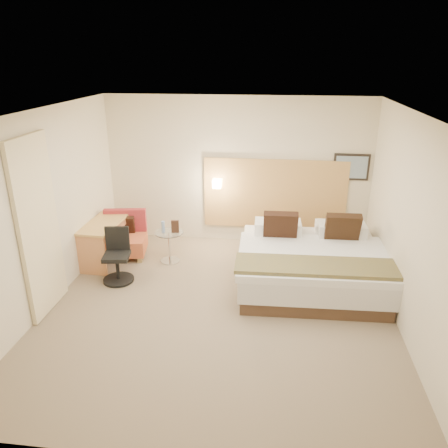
# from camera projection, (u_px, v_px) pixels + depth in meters

# --- Properties ---
(floor) EXTENTS (4.80, 5.00, 0.02)m
(floor) POSITION_uv_depth(u_px,v_px,m) (219.00, 310.00, 6.15)
(floor) COLOR #796751
(floor) RESTS_ON ground
(ceiling) EXTENTS (4.80, 5.00, 0.02)m
(ceiling) POSITION_uv_depth(u_px,v_px,m) (218.00, 112.00, 5.16)
(ceiling) COLOR white
(ceiling) RESTS_ON floor
(wall_back) EXTENTS (4.80, 0.02, 2.70)m
(wall_back) POSITION_uv_depth(u_px,v_px,m) (237.00, 171.00, 7.98)
(wall_back) COLOR beige
(wall_back) RESTS_ON floor
(wall_front) EXTENTS (4.80, 0.02, 2.70)m
(wall_front) POSITION_uv_depth(u_px,v_px,m) (174.00, 334.00, 3.34)
(wall_front) COLOR beige
(wall_front) RESTS_ON floor
(wall_left) EXTENTS (0.02, 5.00, 2.70)m
(wall_left) POSITION_uv_depth(u_px,v_px,m) (43.00, 212.00, 5.93)
(wall_left) COLOR beige
(wall_left) RESTS_ON floor
(wall_right) EXTENTS (0.02, 5.00, 2.70)m
(wall_right) POSITION_uv_depth(u_px,v_px,m) (412.00, 228.00, 5.38)
(wall_right) COLOR beige
(wall_right) RESTS_ON floor
(headboard_panel) EXTENTS (2.60, 0.04, 1.30)m
(headboard_panel) POSITION_uv_depth(u_px,v_px,m) (274.00, 194.00, 8.01)
(headboard_panel) COLOR #BB8849
(headboard_panel) RESTS_ON wall_back
(art_frame) EXTENTS (0.62, 0.03, 0.47)m
(art_frame) POSITION_uv_depth(u_px,v_px,m) (351.00, 167.00, 7.66)
(art_frame) COLOR black
(art_frame) RESTS_ON wall_back
(art_canvas) EXTENTS (0.54, 0.01, 0.39)m
(art_canvas) POSITION_uv_depth(u_px,v_px,m) (351.00, 167.00, 7.65)
(art_canvas) COLOR gray
(art_canvas) RESTS_ON wall_back
(lamp_arm) EXTENTS (0.02, 0.12, 0.02)m
(lamp_arm) POSITION_uv_depth(u_px,v_px,m) (217.00, 183.00, 8.01)
(lamp_arm) COLOR silver
(lamp_arm) RESTS_ON wall_back
(lamp_shade) EXTENTS (0.15, 0.15, 0.15)m
(lamp_shade) POSITION_uv_depth(u_px,v_px,m) (217.00, 183.00, 7.95)
(lamp_shade) COLOR #FFEDC6
(lamp_shade) RESTS_ON wall_back
(curtain) EXTENTS (0.06, 0.90, 2.42)m
(curtain) POSITION_uv_depth(u_px,v_px,m) (39.00, 228.00, 5.74)
(curtain) COLOR beige
(curtain) RESTS_ON wall_left
(bottle_a) EXTENTS (0.07, 0.07, 0.20)m
(bottle_a) POSITION_uv_depth(u_px,v_px,m) (163.00, 227.00, 7.33)
(bottle_a) COLOR #8BAAD7
(bottle_a) RESTS_ON side_table
(menu_folder) EXTENTS (0.13, 0.07, 0.22)m
(menu_folder) POSITION_uv_depth(u_px,v_px,m) (175.00, 227.00, 7.32)
(menu_folder) COLOR #362016
(menu_folder) RESTS_ON side_table
(bed) EXTENTS (2.27, 2.20, 1.08)m
(bed) POSITION_uv_depth(u_px,v_px,m) (311.00, 262.00, 6.75)
(bed) COLOR #442F22
(bed) RESTS_ON floor
(lounge_chair) EXTENTS (0.84, 0.76, 0.79)m
(lounge_chair) POSITION_uv_depth(u_px,v_px,m) (124.00, 238.00, 7.71)
(lounge_chair) COLOR tan
(lounge_chair) RESTS_ON floor
(side_table) EXTENTS (0.56, 0.56, 0.54)m
(side_table) POSITION_uv_depth(u_px,v_px,m) (170.00, 245.00, 7.46)
(side_table) COLOR silver
(side_table) RESTS_ON floor
(desk) EXTENTS (0.58, 1.16, 0.71)m
(desk) POSITION_uv_depth(u_px,v_px,m) (106.00, 231.00, 7.39)
(desk) COLOR tan
(desk) RESTS_ON floor
(desk_chair) EXTENTS (0.55, 0.55, 0.85)m
(desk_chair) POSITION_uv_depth(u_px,v_px,m) (118.00, 260.00, 6.82)
(desk_chair) COLOR black
(desk_chair) RESTS_ON floor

